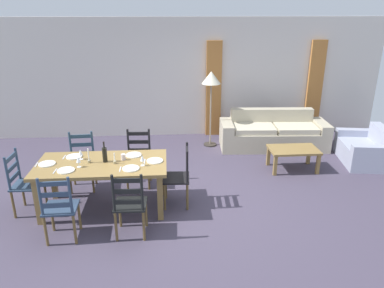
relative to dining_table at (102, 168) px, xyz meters
The scene contains 34 objects.
ground_plane 1.40m from the dining_table, ahead, with size 9.60×9.60×0.02m, color #423B4C.
wall_far 3.71m from the dining_table, 70.44° to the left, with size 9.60×0.16×2.70m, color silver.
curtain_panel_left 3.92m from the dining_table, 57.84° to the left, with size 0.35×0.08×2.20m, color #B06F34.
curtain_panel_right 5.57m from the dining_table, 36.39° to the left, with size 0.35×0.08×2.20m, color #B06F34.
dining_table is the anchor object (origin of this frame).
dining_chair_near_left 0.91m from the dining_table, 118.65° to the right, with size 0.44×0.42×0.96m.
dining_chair_near_right 0.91m from the dining_table, 58.76° to the right, with size 0.43×0.42×0.96m.
dining_chair_far_left 0.87m from the dining_table, 122.43° to the left, with size 0.44×0.42×0.96m.
dining_chair_far_right 0.94m from the dining_table, 58.76° to the left, with size 0.44×0.42×0.96m.
dining_chair_head_west 1.16m from the dining_table, behind, with size 0.41×0.43×0.96m.
dining_chair_head_east 1.16m from the dining_table, ahead, with size 0.42×0.44×0.96m.
dinner_plate_near_left 0.52m from the dining_table, 150.95° to the right, with size 0.24×0.24×0.02m, color white.
fork_near_left 0.66m from the dining_table, 157.38° to the right, with size 0.02×0.17×0.01m, color silver.
dinner_plate_near_right 0.52m from the dining_table, 29.05° to the right, with size 0.24×0.24×0.02m, color white.
fork_near_right 0.40m from the dining_table, 39.81° to the right, with size 0.02×0.17×0.01m, color silver.
dinner_plate_far_left 0.52m from the dining_table, 150.95° to the left, with size 0.24×0.24×0.02m, color white.
fork_far_left 0.66m from the dining_table, 157.38° to the left, with size 0.02×0.17×0.01m, color silver.
dinner_plate_far_right 0.52m from the dining_table, 29.05° to the left, with size 0.24×0.24×0.02m, color white.
fork_far_right 0.40m from the dining_table, 39.81° to the left, with size 0.02×0.17×0.01m, color silver.
dinner_plate_head_west 0.79m from the dining_table, behind, with size 0.24×0.24×0.02m, color white.
fork_head_west 0.93m from the dining_table, behind, with size 0.02×0.17×0.01m, color silver.
dinner_plate_head_east 0.79m from the dining_table, ahead, with size 0.24×0.24×0.02m, color white.
fork_head_east 0.64m from the dining_table, ahead, with size 0.02×0.17×0.01m, color silver.
wine_bottle 0.21m from the dining_table, 35.98° to the left, with size 0.07×0.07×0.32m.
wine_glass_near_left 0.38m from the dining_table, 156.03° to the right, with size 0.06×0.06×0.16m.
wine_glass_near_right 0.66m from the dining_table, 13.27° to the right, with size 0.06×0.06×0.16m.
wine_glass_far_left 0.41m from the dining_table, 154.50° to the left, with size 0.06×0.06×0.16m.
coffee_cup_primary 0.35m from the dining_table, 16.85° to the left, with size 0.07×0.07×0.09m, color beige.
candle_tall 0.23m from the dining_table, behind, with size 0.05×0.05×0.22m.
candle_short 0.24m from the dining_table, 11.31° to the right, with size 0.05×0.05×0.17m.
couch 4.08m from the dining_table, 36.17° to the left, with size 2.32×0.92×0.80m.
coffee_table 3.54m from the dining_table, 19.56° to the left, with size 0.90×0.56×0.42m.
armchair_upholstered 5.11m from the dining_table, 16.19° to the left, with size 0.97×1.27×0.72m.
standing_lamp 3.30m from the dining_table, 53.30° to the left, with size 0.40×0.40×1.64m.
Camera 1 is at (-0.25, -5.12, 2.89)m, focal length 34.10 mm.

